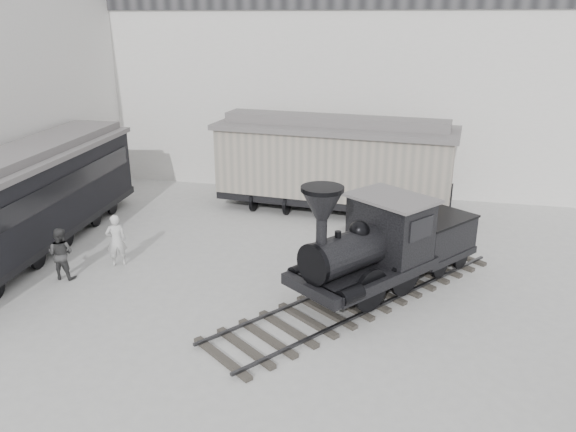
% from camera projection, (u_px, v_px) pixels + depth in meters
% --- Properties ---
extents(ground, '(90.00, 90.00, 0.00)m').
position_uv_depth(ground, '(261.00, 356.00, 13.46)').
color(ground, '#9E9E9B').
extents(north_wall, '(34.00, 2.51, 11.00)m').
position_uv_depth(north_wall, '(348.00, 67.00, 25.37)').
color(north_wall, silver).
rests_on(north_wall, ground).
extents(locomotive, '(7.85, 9.44, 3.58)m').
position_uv_depth(locomotive, '(381.00, 250.00, 16.27)').
color(locomotive, '#2B2823').
rests_on(locomotive, ground).
extents(boxcar, '(9.96, 3.86, 3.99)m').
position_uv_depth(boxcar, '(334.00, 162.00, 22.95)').
color(boxcar, black).
rests_on(boxcar, ground).
extents(passenger_coach, '(3.54, 12.60, 3.33)m').
position_uv_depth(passenger_coach, '(27.00, 200.00, 19.00)').
color(passenger_coach, black).
rests_on(passenger_coach, ground).
extents(visitor_a, '(0.76, 0.70, 1.75)m').
position_uv_depth(visitor_a, '(116.00, 240.00, 18.14)').
color(visitor_a, silver).
rests_on(visitor_a, ground).
extents(visitor_b, '(0.84, 0.67, 1.65)m').
position_uv_depth(visitor_b, '(61.00, 253.00, 17.26)').
color(visitor_b, '#393939').
rests_on(visitor_b, ground).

